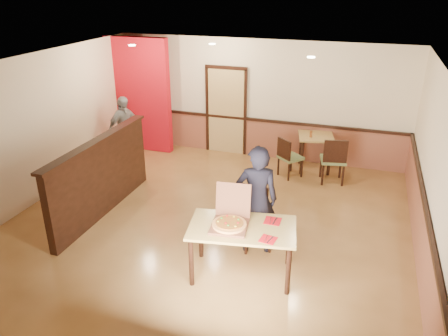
% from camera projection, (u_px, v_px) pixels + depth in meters
% --- Properties ---
extents(floor, '(7.00, 7.00, 0.00)m').
position_uv_depth(floor, '(209.00, 223.00, 7.84)').
color(floor, '#BA8348').
rests_on(floor, ground).
extents(ceiling, '(7.00, 7.00, 0.00)m').
position_uv_depth(ceiling, '(206.00, 66.00, 6.72)').
color(ceiling, black).
rests_on(ceiling, wall_back).
extents(wall_back, '(7.00, 0.00, 7.00)m').
position_uv_depth(wall_back, '(259.00, 100.00, 10.32)').
color(wall_back, beige).
rests_on(wall_back, floor).
extents(wall_left, '(0.00, 7.00, 7.00)m').
position_uv_depth(wall_left, '(35.00, 130.00, 8.29)').
color(wall_left, beige).
rests_on(wall_left, floor).
extents(wall_right, '(0.00, 7.00, 7.00)m').
position_uv_depth(wall_right, '(435.00, 179.00, 6.27)').
color(wall_right, beige).
rests_on(wall_right, floor).
extents(wainscot_back, '(7.00, 0.04, 0.90)m').
position_uv_depth(wainscot_back, '(257.00, 138.00, 10.68)').
color(wainscot_back, brown).
rests_on(wainscot_back, floor).
extents(chair_rail_back, '(7.00, 0.06, 0.06)m').
position_uv_depth(chair_rail_back, '(258.00, 120.00, 10.47)').
color(chair_rail_back, black).
rests_on(chair_rail_back, wall_back).
extents(wainscot_right, '(0.04, 7.00, 0.90)m').
position_uv_depth(wainscot_right, '(421.00, 235.00, 6.66)').
color(wainscot_right, brown).
rests_on(wainscot_right, floor).
extents(chair_rail_right, '(0.06, 7.00, 0.06)m').
position_uv_depth(chair_rail_right, '(426.00, 208.00, 6.48)').
color(chair_rail_right, black).
rests_on(chair_rail_right, wall_right).
extents(back_door, '(0.90, 0.06, 2.10)m').
position_uv_depth(back_door, '(226.00, 111.00, 10.66)').
color(back_door, tan).
rests_on(back_door, wall_back).
extents(booth_partition, '(0.20, 3.10, 1.44)m').
position_uv_depth(booth_partition, '(101.00, 176.00, 7.95)').
color(booth_partition, black).
rests_on(booth_partition, floor).
extents(red_accent_panel, '(1.60, 0.20, 2.78)m').
position_uv_depth(red_accent_panel, '(139.00, 95.00, 10.73)').
color(red_accent_panel, '#B60D1A').
rests_on(red_accent_panel, floor).
extents(spot_a, '(0.14, 0.14, 0.02)m').
position_uv_depth(spot_a, '(132.00, 45.00, 8.96)').
color(spot_a, beige).
rests_on(spot_a, ceiling).
extents(spot_b, '(0.14, 0.14, 0.02)m').
position_uv_depth(spot_b, '(212.00, 44.00, 9.13)').
color(spot_b, beige).
rests_on(spot_b, ceiling).
extents(spot_c, '(0.14, 0.14, 0.02)m').
position_uv_depth(spot_c, '(311.00, 57.00, 7.63)').
color(spot_c, beige).
rests_on(spot_c, ceiling).
extents(main_table, '(1.64, 1.12, 0.81)m').
position_uv_depth(main_table, '(242.00, 233.00, 6.24)').
color(main_table, '#B18C4A').
rests_on(main_table, floor).
extents(diner_chair, '(0.62, 0.62, 0.95)m').
position_uv_depth(diner_chair, '(256.00, 217.00, 7.04)').
color(diner_chair, '#647443').
rests_on(diner_chair, floor).
extents(side_chair_left, '(0.62, 0.62, 0.89)m').
position_uv_depth(side_chair_left, '(288.00, 156.00, 9.50)').
color(side_chair_left, '#647443').
rests_on(side_chair_left, floor).
extents(side_chair_right, '(0.60, 0.60, 1.02)m').
position_uv_depth(side_chair_right, '(334.00, 159.00, 9.17)').
color(side_chair_right, '#647443').
rests_on(side_chair_right, floor).
extents(side_table, '(0.90, 0.90, 0.81)m').
position_uv_depth(side_table, '(315.00, 143.00, 9.82)').
color(side_table, '#B18C4A').
rests_on(side_table, floor).
extents(diner, '(0.76, 0.61, 1.80)m').
position_uv_depth(diner, '(257.00, 200.00, 6.75)').
color(diner, black).
rests_on(diner, floor).
extents(passerby, '(0.69, 1.00, 1.57)m').
position_uv_depth(passerby, '(124.00, 129.00, 10.26)').
color(passerby, gray).
rests_on(passerby, floor).
extents(pizza_box, '(0.58, 0.66, 0.54)m').
position_uv_depth(pizza_box, '(230.00, 221.00, 6.20)').
color(pizza_box, brown).
rests_on(pizza_box, main_table).
extents(pizza, '(0.63, 0.63, 0.03)m').
position_uv_depth(pizza, '(229.00, 224.00, 6.15)').
color(pizza, '#FAAB5B').
rests_on(pizza, pizza_box).
extents(napkin_near, '(0.24, 0.24, 0.01)m').
position_uv_depth(napkin_near, '(268.00, 239.00, 5.89)').
color(napkin_near, red).
rests_on(napkin_near, main_table).
extents(napkin_far, '(0.24, 0.24, 0.01)m').
position_uv_depth(napkin_far, '(273.00, 221.00, 6.34)').
color(napkin_far, red).
rests_on(napkin_far, main_table).
extents(condiment, '(0.06, 0.06, 0.14)m').
position_uv_depth(condiment, '(311.00, 134.00, 9.63)').
color(condiment, brown).
rests_on(condiment, side_table).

